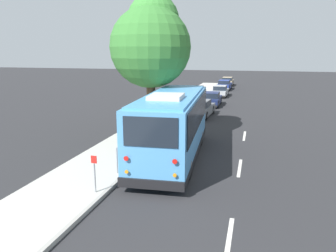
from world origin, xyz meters
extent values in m
plane|color=#28282B|center=(0.00, 0.00, 0.00)|extent=(160.00, 160.00, 0.00)
cube|color=#B2AFA8|center=(0.00, 3.49, 0.07)|extent=(80.00, 3.12, 0.15)
cube|color=#9D9A94|center=(0.00, 1.86, 0.07)|extent=(80.00, 0.14, 0.15)
cube|color=#4C93D1|center=(1.05, 0.51, 1.71)|extent=(9.11, 3.08, 2.82)
cube|color=black|center=(1.05, 0.51, 0.43)|extent=(9.16, 3.13, 0.28)
cube|color=black|center=(1.05, 0.51, 2.32)|extent=(8.38, 3.12, 1.35)
cube|color=black|center=(5.55, 0.82, 2.32)|extent=(0.18, 2.15, 1.42)
cube|color=black|center=(-3.44, 0.19, 2.42)|extent=(0.17, 1.98, 1.08)
cube|color=black|center=(5.55, 0.82, 2.98)|extent=(0.16, 1.77, 0.22)
cube|color=#4C93D1|center=(1.05, 0.51, 3.16)|extent=(8.55, 2.81, 0.10)
cube|color=silver|center=(-0.54, 0.40, 3.28)|extent=(1.74, 1.51, 0.20)
cube|color=black|center=(5.57, 0.82, 0.47)|extent=(0.27, 2.49, 0.36)
cube|color=black|center=(-3.46, 0.19, 0.47)|extent=(0.27, 2.49, 0.36)
cylinder|color=red|center=(-3.57, 1.07, 1.42)|extent=(0.04, 0.18, 0.18)
cylinder|color=orange|center=(-3.57, 1.07, 0.91)|extent=(0.04, 0.14, 0.14)
cylinder|color=red|center=(-3.44, -0.70, 1.42)|extent=(0.04, 0.18, 0.18)
cylinder|color=orange|center=(-3.44, -0.70, 0.91)|extent=(0.04, 0.14, 0.14)
cube|color=white|center=(5.56, 1.65, 0.64)|extent=(0.06, 0.32, 0.18)
cube|color=white|center=(5.67, 0.00, 0.64)|extent=(0.06, 0.32, 0.18)
cube|color=black|center=(5.15, 2.18, 2.59)|extent=(0.07, 0.10, 0.24)
cylinder|color=black|center=(3.62, 1.77, 0.53)|extent=(1.09, 0.37, 1.07)
cylinder|color=slate|center=(3.62, 1.77, 0.53)|extent=(0.50, 0.35, 0.48)
cylinder|color=black|center=(3.77, -0.38, 0.53)|extent=(1.09, 0.37, 1.07)
cylinder|color=slate|center=(3.77, -0.38, 0.53)|extent=(0.50, 0.35, 0.48)
cylinder|color=black|center=(-1.53, 1.41, 0.53)|extent=(1.09, 0.37, 1.07)
cylinder|color=slate|center=(-1.53, 1.41, 0.53)|extent=(0.50, 0.35, 0.48)
cylinder|color=black|center=(-1.38, -0.74, 0.53)|extent=(1.09, 0.37, 1.07)
cylinder|color=slate|center=(-1.38, -0.74, 0.53)|extent=(0.50, 0.35, 0.48)
cube|color=slate|center=(12.13, 0.93, 0.50)|extent=(4.55, 1.87, 0.66)
cube|color=black|center=(12.01, 0.94, 1.07)|extent=(2.19, 1.52, 0.48)
cube|color=slate|center=(12.01, 0.94, 1.31)|extent=(2.11, 1.48, 0.05)
cube|color=black|center=(14.38, 0.81, 0.27)|extent=(0.17, 1.58, 0.20)
cube|color=black|center=(9.88, 1.06, 0.27)|extent=(0.17, 1.58, 0.20)
cylinder|color=black|center=(13.58, 1.59, 0.34)|extent=(0.69, 0.24, 0.68)
cylinder|color=slate|center=(13.58, 1.59, 0.34)|extent=(0.32, 0.24, 0.30)
cylinder|color=black|center=(13.50, 0.12, 0.34)|extent=(0.69, 0.24, 0.68)
cylinder|color=slate|center=(13.50, 0.12, 0.34)|extent=(0.32, 0.24, 0.30)
cylinder|color=black|center=(10.76, 1.74, 0.34)|extent=(0.69, 0.24, 0.68)
cylinder|color=slate|center=(10.76, 1.74, 0.34)|extent=(0.32, 0.24, 0.30)
cylinder|color=black|center=(10.68, 0.27, 0.34)|extent=(0.69, 0.24, 0.68)
cylinder|color=slate|center=(10.68, 0.27, 0.34)|extent=(0.32, 0.24, 0.30)
cube|color=#19234C|center=(17.85, 0.77, 0.48)|extent=(4.07, 1.63, 0.64)
cube|color=black|center=(17.75, 0.77, 1.05)|extent=(1.93, 1.40, 0.48)
cube|color=#19234C|center=(17.75, 0.77, 1.29)|extent=(1.85, 1.37, 0.05)
cube|color=black|center=(19.91, 0.77, 0.26)|extent=(0.08, 1.57, 0.20)
cube|color=black|center=(15.80, 0.78, 0.26)|extent=(0.08, 1.57, 0.20)
cylinder|color=black|center=(19.14, 1.50, 0.33)|extent=(0.66, 0.20, 0.66)
cylinder|color=slate|center=(19.14, 1.50, 0.33)|extent=(0.30, 0.22, 0.29)
cylinder|color=black|center=(19.14, 0.04, 0.33)|extent=(0.66, 0.20, 0.66)
cylinder|color=slate|center=(19.14, 0.04, 0.33)|extent=(0.30, 0.22, 0.29)
cylinder|color=black|center=(16.57, 1.51, 0.33)|extent=(0.66, 0.20, 0.66)
cylinder|color=slate|center=(16.57, 1.51, 0.33)|extent=(0.30, 0.22, 0.29)
cylinder|color=black|center=(16.57, 0.04, 0.33)|extent=(0.66, 0.20, 0.66)
cylinder|color=slate|center=(16.57, 0.04, 0.33)|extent=(0.30, 0.22, 0.29)
cube|color=#A8AAAF|center=(24.93, 0.69, 0.46)|extent=(4.11, 1.71, 0.61)
cube|color=black|center=(24.82, 0.69, 1.01)|extent=(1.95, 1.45, 0.48)
cube|color=#A8AAAF|center=(24.82, 0.69, 1.25)|extent=(1.88, 1.42, 0.05)
cube|color=black|center=(26.99, 0.66, 0.25)|extent=(0.10, 1.60, 0.20)
cube|color=black|center=(22.87, 0.72, 0.25)|extent=(0.10, 1.60, 0.20)
cylinder|color=black|center=(26.23, 1.42, 0.31)|extent=(0.62, 0.21, 0.62)
cylinder|color=slate|center=(26.23, 1.42, 0.31)|extent=(0.28, 0.22, 0.28)
cylinder|color=black|center=(26.21, -0.08, 0.31)|extent=(0.62, 0.21, 0.62)
cylinder|color=slate|center=(26.21, -0.08, 0.31)|extent=(0.28, 0.22, 0.28)
cylinder|color=black|center=(23.65, 1.46, 0.31)|extent=(0.62, 0.21, 0.62)
cylinder|color=slate|center=(23.65, 1.46, 0.31)|extent=(0.28, 0.22, 0.28)
cylinder|color=black|center=(23.63, -0.04, 0.31)|extent=(0.62, 0.21, 0.62)
cylinder|color=slate|center=(23.63, -0.04, 0.31)|extent=(0.28, 0.22, 0.28)
cube|color=navy|center=(31.97, 0.86, 0.50)|extent=(4.50, 1.83, 0.66)
cube|color=black|center=(31.86, 0.86, 1.06)|extent=(2.15, 1.52, 0.48)
cube|color=navy|center=(31.86, 0.86, 1.30)|extent=(2.07, 1.48, 0.05)
cube|color=black|center=(34.22, 0.78, 0.27)|extent=(0.14, 1.63, 0.20)
cube|color=black|center=(29.73, 0.94, 0.27)|extent=(0.14, 1.63, 0.20)
cylinder|color=black|center=(33.40, 1.57, 0.34)|extent=(0.68, 0.22, 0.67)
cylinder|color=slate|center=(33.40, 1.57, 0.34)|extent=(0.31, 0.23, 0.30)
cylinder|color=black|center=(33.35, 0.05, 0.34)|extent=(0.68, 0.22, 0.67)
cylinder|color=slate|center=(33.35, 0.05, 0.34)|extent=(0.31, 0.23, 0.30)
cylinder|color=black|center=(30.60, 1.67, 0.34)|extent=(0.68, 0.22, 0.67)
cylinder|color=slate|center=(30.60, 1.67, 0.34)|extent=(0.31, 0.23, 0.30)
cylinder|color=black|center=(30.54, 0.15, 0.34)|extent=(0.68, 0.22, 0.67)
cylinder|color=slate|center=(30.54, 0.15, 0.34)|extent=(0.31, 0.23, 0.30)
cube|color=tan|center=(37.66, 0.92, 0.49)|extent=(4.43, 1.66, 0.65)
cube|color=black|center=(37.54, 0.92, 1.06)|extent=(2.10, 1.43, 0.48)
cube|color=tan|center=(37.54, 0.92, 1.30)|extent=(2.02, 1.39, 0.05)
cube|color=black|center=(39.89, 0.93, 0.27)|extent=(0.09, 1.59, 0.20)
cube|color=black|center=(35.42, 0.91, 0.27)|extent=(0.09, 1.59, 0.20)
cylinder|color=black|center=(39.05, 1.67, 0.33)|extent=(0.67, 0.20, 0.67)
cylinder|color=slate|center=(39.05, 1.67, 0.33)|extent=(0.30, 0.22, 0.30)
cylinder|color=black|center=(39.06, 0.18, 0.33)|extent=(0.67, 0.20, 0.67)
cylinder|color=slate|center=(39.06, 0.18, 0.33)|extent=(0.30, 0.22, 0.30)
cylinder|color=black|center=(36.26, 1.66, 0.33)|extent=(0.67, 0.20, 0.67)
cylinder|color=slate|center=(36.26, 1.66, 0.33)|extent=(0.30, 0.22, 0.30)
cylinder|color=black|center=(36.26, 0.17, 0.33)|extent=(0.67, 0.20, 0.67)
cylinder|color=slate|center=(36.26, 0.17, 0.33)|extent=(0.30, 0.22, 0.30)
cylinder|color=brown|center=(4.28, 2.64, 1.97)|extent=(0.51, 0.51, 3.65)
sphere|color=#387A33|center=(4.28, 2.64, 5.42)|extent=(4.64, 4.64, 4.64)
sphere|color=#3C8437|center=(4.86, 2.64, 6.93)|extent=(3.02, 3.02, 3.02)
cylinder|color=gray|center=(-3.92, 2.17, 0.71)|extent=(0.06, 0.06, 1.11)
cube|color=red|center=(-3.92, 2.17, 1.40)|extent=(0.02, 0.22, 0.28)
cylinder|color=gray|center=(-1.92, 2.17, 0.70)|extent=(0.06, 0.06, 1.10)
cube|color=silver|center=(-5.52, -2.79, 0.00)|extent=(2.40, 0.14, 0.01)
cube|color=silver|center=(0.48, -2.79, 0.00)|extent=(2.40, 0.14, 0.01)
cube|color=silver|center=(6.48, -2.79, 0.00)|extent=(2.40, 0.14, 0.01)
camera|label=1|loc=(-14.00, -3.26, 5.17)|focal=35.00mm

